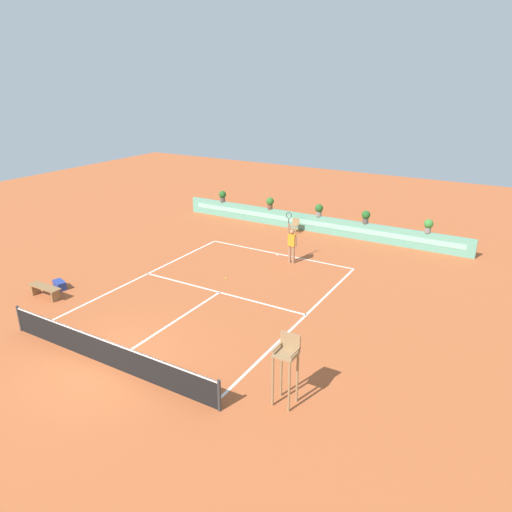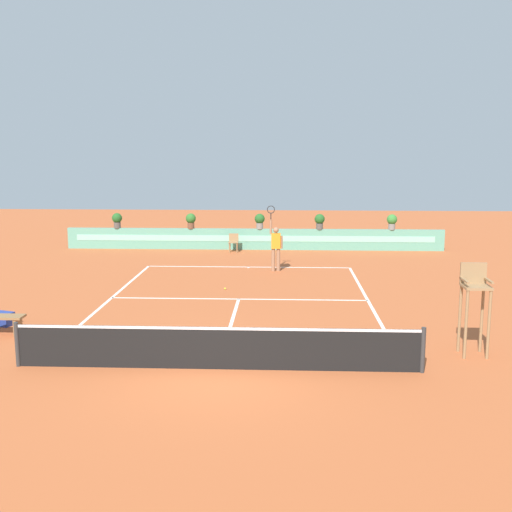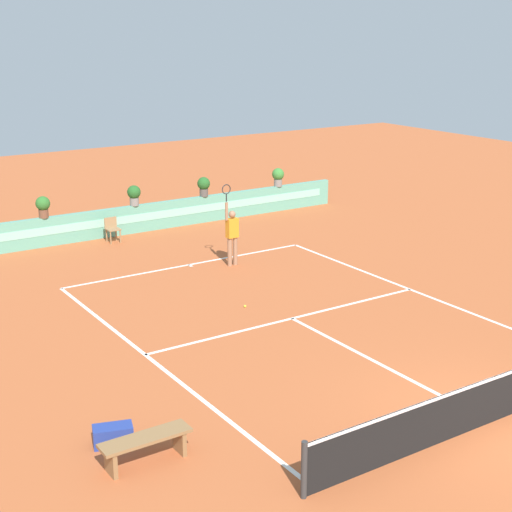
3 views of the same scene
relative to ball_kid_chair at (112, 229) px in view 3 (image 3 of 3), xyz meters
name	(u,v)px [view 3 (image 3 of 3)]	position (x,y,z in m)	size (l,w,h in m)	color
ground_plane	(301,323)	(0.91, -9.66, -0.48)	(60.00, 60.00, 0.00)	#B2562D
court_lines	(285,315)	(0.91, -8.94, -0.47)	(8.32, 11.94, 0.01)	white
net	(494,397)	(0.91, -15.66, 0.03)	(8.92, 0.10, 1.00)	#333333
back_wall_barrier	(128,220)	(0.91, 0.73, 0.02)	(18.00, 0.21, 1.00)	#60A88E
ball_kid_chair	(112,229)	(0.00, 0.00, 0.00)	(0.44, 0.44, 0.85)	#99754C
bench_courtside	(146,443)	(-5.13, -13.38, -0.10)	(1.60, 0.44, 0.51)	olive
gear_bag	(113,435)	(-5.36, -12.49, -0.30)	(0.70, 0.36, 0.36)	navy
tennis_player	(232,233)	(2.03, -4.55, 0.57)	(0.62, 0.23, 2.58)	#9E7051
tennis_ball_near_baseline	(245,306)	(0.35, -7.92, -0.44)	(0.07, 0.07, 0.07)	#CCE033
potted_plant_left	(43,205)	(-2.10, 0.73, 0.93)	(0.48, 0.48, 0.72)	brown
potted_plant_far_right	(278,176)	(7.43, 0.73, 0.93)	(0.48, 0.48, 0.72)	gray
potted_plant_right	(204,185)	(4.04, 0.73, 0.93)	(0.48, 0.48, 0.72)	#514C47
potted_plant_centre	(134,194)	(1.19, 0.73, 0.93)	(0.48, 0.48, 0.72)	gray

